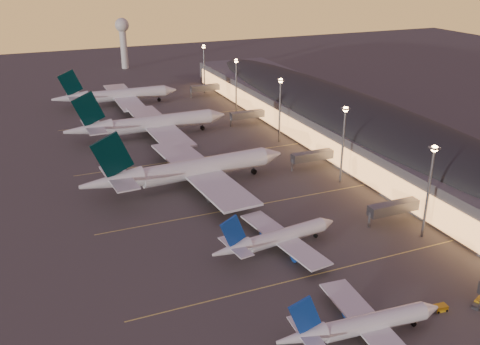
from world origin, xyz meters
The scene contains 12 objects.
ground centered at (0.00, 0.00, 0.00)m, with size 700.00×700.00×0.00m, color #3E3C39.
airliner_narrow_south centered at (-3.32, -28.24, 3.29)m, with size 35.64×31.90×12.73m.
airliner_narrow_north centered at (-3.19, 8.95, 3.37)m, with size 36.55×32.89×13.05m.
airliner_wide_near centered at (-11.27, 56.06, 5.70)m, with size 69.15×63.14×22.12m.
airliner_wide_mid centered at (-10.63, 111.34, 5.57)m, with size 67.48×61.34×21.63m.
airliner_wide_far centered at (-13.16, 166.94, 5.08)m, with size 61.50×55.76×19.75m.
terminal_building centered at (61.84, 72.47, 8.78)m, with size 56.35×255.00×17.46m.
light_masts centered at (36.00, 65.00, 17.55)m, with size 2.20×217.20×25.90m.
radar_tower centered at (10.00, 260.00, 21.87)m, with size 9.00×9.00×32.50m.
lane_markings centered at (0.00, 40.00, 0.01)m, with size 90.00×180.36×0.00m.
baggage_tug_a centered at (26.64, -29.04, 0.57)m, with size 4.46×3.18×1.24m.
baggage_tug_b centered at (17.14, -27.14, 0.58)m, with size 4.40×2.19×1.26m.
Camera 1 is at (-58.13, -97.19, 69.98)m, focal length 40.00 mm.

